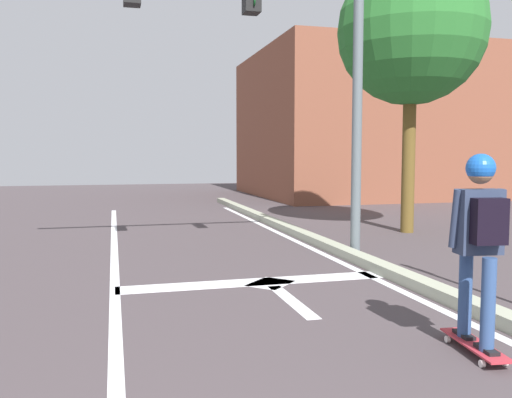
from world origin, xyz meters
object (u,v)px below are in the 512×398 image
at_px(skateboard, 475,345).
at_px(roadside_tree, 411,32).
at_px(skater, 480,227).
at_px(traffic_signal_mast, 269,34).

relative_size(skateboard, roadside_tree, 0.15).
xyz_separation_m(skater, roadside_tree, (3.10, 6.34, 3.07)).
height_order(skater, traffic_signal_mast, traffic_signal_mast).
xyz_separation_m(skater, traffic_signal_mast, (-0.49, 4.37, 2.40)).
bearing_deg(skateboard, roadside_tree, 63.89).
bearing_deg(skater, roadside_tree, 63.94).
height_order(skateboard, roadside_tree, roadside_tree).
bearing_deg(traffic_signal_mast, skateboard, -83.50).
bearing_deg(roadside_tree, skater, -116.06).
distance_m(skater, roadside_tree, 7.70).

